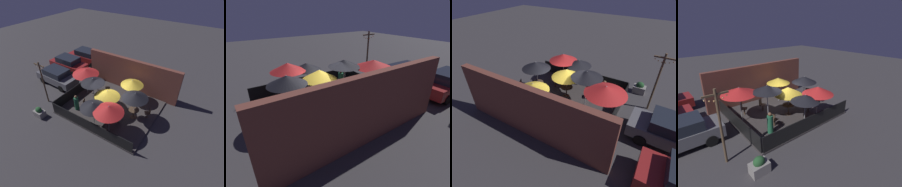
{
  "view_description": "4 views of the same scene",
  "coord_description": "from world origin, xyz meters",
  "views": [
    {
      "loc": [
        6.04,
        -9.22,
        9.69
      ],
      "look_at": [
        -0.32,
        0.6,
        1.01
      ],
      "focal_mm": 28.0,
      "sensor_mm": 36.0,
      "label": 1
    },
    {
      "loc": [
        4.45,
        7.53,
        5.17
      ],
      "look_at": [
        -0.52,
        0.37,
        0.99
      ],
      "focal_mm": 28.0,
      "sensor_mm": 36.0,
      "label": 2
    },
    {
      "loc": [
        -4.91,
        8.05,
        7.37
      ],
      "look_at": [
        -0.48,
        0.58,
        1.24
      ],
      "focal_mm": 28.0,
      "sensor_mm": 36.0,
      "label": 3
    },
    {
      "loc": [
        -6.97,
        -9.3,
        6.26
      ],
      "look_at": [
        0.84,
        0.13,
        1.29
      ],
      "focal_mm": 28.0,
      "sensor_mm": 36.0,
      "label": 4
    }
  ],
  "objects": [
    {
      "name": "ground_plane",
      "position": [
        0.0,
        0.0,
        0.0
      ],
      "size": [
        60.0,
        60.0,
        0.0
      ],
      "primitive_type": "plane",
      "color": "#383538"
    },
    {
      "name": "patio_deck",
      "position": [
        0.0,
        0.0,
        0.06
      ],
      "size": [
        7.23,
        6.1,
        0.12
      ],
      "color": "#383333",
      "rests_on": "ground_plane"
    },
    {
      "name": "building_wall",
      "position": [
        0.0,
        3.28,
        1.55
      ],
      "size": [
        8.83,
        0.36,
        3.1
      ],
      "color": "brown",
      "rests_on": "ground_plane"
    },
    {
      "name": "fence_front",
      "position": [
        0.0,
        -3.01,
        0.59
      ],
      "size": [
        7.03,
        0.05,
        0.95
      ],
      "color": "black",
      "rests_on": "patio_deck"
    },
    {
      "name": "fence_side_left",
      "position": [
        -3.57,
        0.0,
        0.59
      ],
      "size": [
        0.05,
        5.9,
        0.95
      ],
      "color": "black",
      "rests_on": "patio_deck"
    },
    {
      "name": "patio_umbrella_0",
      "position": [
        2.08,
        -0.08,
        2.21
      ],
      "size": [
        1.92,
        1.92,
        2.33
      ],
      "color": "#B2B2B7",
      "rests_on": "patio_deck"
    },
    {
      "name": "patio_umbrella_1",
      "position": [
        0.04,
        -0.63,
        1.92
      ],
      "size": [
        1.98,
        1.98,
        2.08
      ],
      "color": "#B2B2B7",
      "rests_on": "patio_deck"
    },
    {
      "name": "patio_umbrella_2",
      "position": [
        -2.97,
        0.53,
        2.33
      ],
      "size": [
        2.29,
        2.29,
        2.43
      ],
      "color": "#B2B2B7",
      "rests_on": "patio_deck"
    },
    {
      "name": "patio_umbrella_3",
      "position": [
        0.02,
        -2.33,
        1.97
      ],
      "size": [
        1.83,
        1.83,
        2.07
      ],
      "color": "#B2B2B7",
      "rests_on": "patio_deck"
    },
    {
      "name": "patio_umbrella_4",
      "position": [
        -1.49,
        -0.37,
        2.38
      ],
      "size": [
        1.92,
        1.92,
        2.48
      ],
      "color": "#B2B2B7",
      "rests_on": "patio_deck"
    },
    {
      "name": "patio_umbrella_5",
      "position": [
        1.25,
        -2.25,
        2.15
      ],
      "size": [
        2.08,
        2.08,
        2.29
      ],
      "color": "#B2B2B7",
      "rests_on": "patio_deck"
    },
    {
      "name": "patio_umbrella_6",
      "position": [
        0.92,
        1.73,
        1.91
      ],
      "size": [
        1.89,
        1.89,
        2.02
      ],
      "color": "#B2B2B7",
      "rests_on": "patio_deck"
    },
    {
      "name": "dining_table_0",
      "position": [
        2.08,
        -0.08,
        0.73
      ],
      "size": [
        0.8,
        0.8,
        0.78
      ],
      "color": "#4C3828",
      "rests_on": "patio_deck"
    },
    {
      "name": "dining_table_1",
      "position": [
        0.04,
        -0.63,
        0.73
      ],
      "size": [
        0.85,
        0.85,
        0.77
      ],
      "color": "#4C3828",
      "rests_on": "patio_deck"
    },
    {
      "name": "patio_chair_0",
      "position": [
        1.38,
        -1.34,
        0.65
      ],
      "size": [
        0.54,
        0.54,
        0.95
      ],
      "rotation": [
        0.0,
        0.0,
        1.06
      ],
      "color": "#4C3828",
      "rests_on": "patio_deck"
    },
    {
      "name": "patio_chair_1",
      "position": [
        -1.67,
        -1.27,
        0.62
      ],
      "size": [
        0.52,
        0.52,
        0.92
      ],
      "rotation": [
        0.0,
        0.0,
        0.36
      ],
      "color": "#4C3828",
      "rests_on": "patio_deck"
    },
    {
      "name": "patio_chair_2",
      "position": [
        -2.46,
        1.37,
        0.64
      ],
      "size": [
        0.56,
        0.56,
        0.94
      ],
      "rotation": [
        0.0,
        0.0,
        -0.68
      ],
      "color": "#4C3828",
      "rests_on": "patio_deck"
    },
    {
      "name": "patio_chair_3",
      "position": [
        3.04,
        0.46,
        0.64
      ],
      "size": [
        0.55,
        0.55,
        0.95
      ],
      "rotation": [
        0.0,
        0.0,
        -2.63
      ],
      "color": "#4C3828",
      "rests_on": "patio_deck"
    },
    {
      "name": "patio_chair_4",
      "position": [
        -1.1,
        1.09,
        0.64
      ],
      "size": [
        0.55,
        0.55,
        0.94
      ],
      "rotation": [
        0.0,
        0.0,
        -0.98
      ],
      "color": "#4C3828",
      "rests_on": "patio_deck"
    },
    {
      "name": "patron_0",
      "position": [
        -2.21,
        -1.73,
        0.74
      ],
      "size": [
        0.49,
        0.49,
        1.36
      ],
      "rotation": [
        0.0,
        0.0,
        4.17
      ],
      "color": "#236642",
      "rests_on": "patio_deck"
    },
    {
      "name": "planter_box",
      "position": [
        -4.22,
        -3.85,
        0.38
      ],
      "size": [
        0.84,
        0.59,
        0.87
      ],
      "color": "gray",
      "rests_on": "ground_plane"
    },
    {
      "name": "light_post",
      "position": [
        -5.12,
        -2.25,
        2.12
      ],
      "size": [
        1.1,
        0.12,
        3.78
      ],
      "color": "brown",
      "rests_on": "ground_plane"
    },
    {
      "name": "parked_car_0",
      "position": [
        -6.55,
        0.26,
        0.85
      ],
      "size": [
        4.28,
        1.89,
        1.62
      ],
      "rotation": [
        0.0,
        0.0,
        -0.03
      ],
      "color": "#5B5B60",
      "rests_on": "ground_plane"
    },
    {
      "name": "parked_car_1",
      "position": [
        -7.53,
        2.86,
        0.85
      ],
      "size": [
        4.31,
        1.8,
        1.62
      ],
      "rotation": [
        0.0,
        0.0,
        -0.0
      ],
      "color": "maroon",
      "rests_on": "ground_plane"
    }
  ]
}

